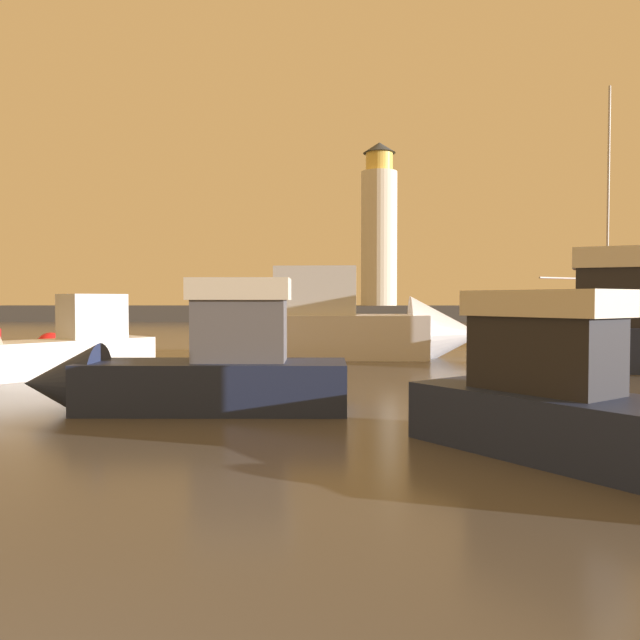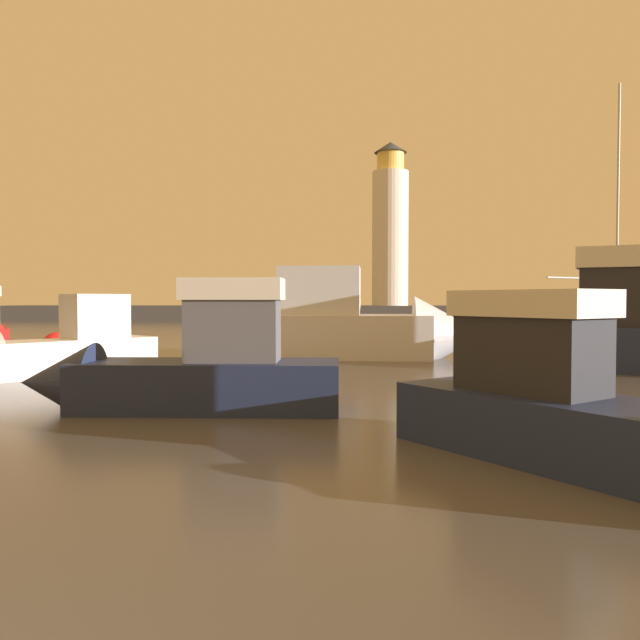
{
  "view_description": "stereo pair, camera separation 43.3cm",
  "coord_description": "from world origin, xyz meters",
  "px_view_note": "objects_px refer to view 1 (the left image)",
  "views": [
    {
      "loc": [
        2.12,
        -1.63,
        2.17
      ],
      "look_at": [
        1.81,
        16.14,
        1.6
      ],
      "focal_mm": 35.17,
      "sensor_mm": 36.0,
      "label": 1
    },
    {
      "loc": [
        2.55,
        -1.61,
        2.17
      ],
      "look_at": [
        1.81,
        16.14,
        1.6
      ],
      "focal_mm": 35.17,
      "sensor_mm": 36.0,
      "label": 2
    }
  ],
  "objects_px": {
    "mooring_buoy": "(51,347)",
    "motorboat_1": "(49,350)",
    "motorboat_0": "(181,372)",
    "sailboat_moored": "(595,332)",
    "lighthouse": "(379,229)",
    "motorboat_6": "(362,328)"
  },
  "relations": [
    {
      "from": "motorboat_0",
      "to": "motorboat_6",
      "type": "height_order",
      "value": "motorboat_6"
    },
    {
      "from": "sailboat_moored",
      "to": "mooring_buoy",
      "type": "xyz_separation_m",
      "value": [
        -22.69,
        -8.75,
        -0.1
      ]
    },
    {
      "from": "motorboat_6",
      "to": "lighthouse",
      "type": "bearing_deg",
      "value": 84.74
    },
    {
      "from": "motorboat_0",
      "to": "sailboat_moored",
      "type": "height_order",
      "value": "sailboat_moored"
    },
    {
      "from": "motorboat_1",
      "to": "motorboat_6",
      "type": "bearing_deg",
      "value": 32.32
    },
    {
      "from": "motorboat_0",
      "to": "mooring_buoy",
      "type": "xyz_separation_m",
      "value": [
        -6.94,
        9.67,
        -0.26
      ]
    },
    {
      "from": "motorboat_6",
      "to": "mooring_buoy",
      "type": "bearing_deg",
      "value": -171.09
    },
    {
      "from": "motorboat_1",
      "to": "lighthouse",
      "type": "bearing_deg",
      "value": 74.33
    },
    {
      "from": "motorboat_6",
      "to": "mooring_buoy",
      "type": "xyz_separation_m",
      "value": [
        -11.04,
        -1.73,
        -0.61
      ]
    },
    {
      "from": "lighthouse",
      "to": "mooring_buoy",
      "type": "height_order",
      "value": "lighthouse"
    },
    {
      "from": "motorboat_1",
      "to": "sailboat_moored",
      "type": "xyz_separation_m",
      "value": [
        20.89,
        12.87,
        -0.13
      ]
    },
    {
      "from": "motorboat_1",
      "to": "mooring_buoy",
      "type": "relative_size",
      "value": 5.44
    },
    {
      "from": "lighthouse",
      "to": "motorboat_0",
      "type": "height_order",
      "value": "lighthouse"
    },
    {
      "from": "lighthouse",
      "to": "mooring_buoy",
      "type": "distance_m",
      "value": 45.49
    },
    {
      "from": "motorboat_1",
      "to": "mooring_buoy",
      "type": "xyz_separation_m",
      "value": [
        -1.8,
        4.12,
        -0.23
      ]
    },
    {
      "from": "motorboat_1",
      "to": "mooring_buoy",
      "type": "bearing_deg",
      "value": 113.57
    },
    {
      "from": "lighthouse",
      "to": "sailboat_moored",
      "type": "height_order",
      "value": "lighthouse"
    },
    {
      "from": "motorboat_0",
      "to": "motorboat_6",
      "type": "distance_m",
      "value": 12.13
    },
    {
      "from": "lighthouse",
      "to": "motorboat_0",
      "type": "xyz_separation_m",
      "value": [
        -7.82,
        -51.77,
        -8.63
      ]
    },
    {
      "from": "lighthouse",
      "to": "motorboat_6",
      "type": "bearing_deg",
      "value": -95.26
    },
    {
      "from": "mooring_buoy",
      "to": "motorboat_1",
      "type": "bearing_deg",
      "value": -66.43
    },
    {
      "from": "motorboat_1",
      "to": "motorboat_6",
      "type": "relative_size",
      "value": 0.58
    }
  ]
}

